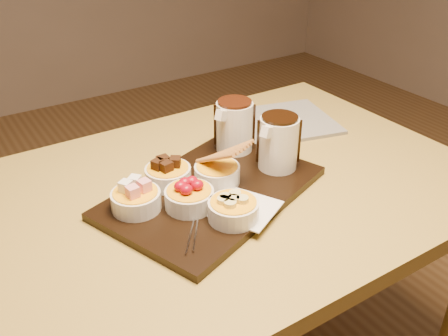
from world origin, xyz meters
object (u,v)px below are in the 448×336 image
dining_table (217,222)px  serving_board (212,192)px  bowl_strawberries (189,199)px  pitcher_milk_chocolate (234,127)px  newspaper (279,123)px  pitcher_dark_chocolate (278,143)px

dining_table → serving_board: 0.11m
dining_table → bowl_strawberries: 0.18m
bowl_strawberries → pitcher_milk_chocolate: bearing=36.3°
pitcher_milk_chocolate → newspaper: pitcher_milk_chocolate is taller
pitcher_dark_chocolate → newspaper: 0.28m
bowl_strawberries → newspaper: bowl_strawberries is taller
pitcher_dark_chocolate → pitcher_milk_chocolate: same height
bowl_strawberries → pitcher_dark_chocolate: bearing=7.2°
pitcher_dark_chocolate → pitcher_milk_chocolate: 0.13m
serving_board → bowl_strawberries: (-0.07, -0.03, 0.03)m
dining_table → newspaper: bearing=29.7°
pitcher_milk_chocolate → bowl_strawberries: bearing=-163.6°
dining_table → pitcher_dark_chocolate: (0.15, -0.03, 0.18)m
serving_board → newspaper: 0.41m
serving_board → pitcher_milk_chocolate: bearing=21.8°
serving_board → bowl_strawberries: bearing=-176.4°
serving_board → newspaper: serving_board is taller
pitcher_dark_chocolate → pitcher_milk_chocolate: size_ratio=1.00×
dining_table → serving_board: (-0.03, -0.03, 0.11)m
dining_table → pitcher_dark_chocolate: pitcher_dark_chocolate is taller
bowl_strawberries → pitcher_milk_chocolate: pitcher_milk_chocolate is taller
bowl_strawberries → pitcher_dark_chocolate: 0.25m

